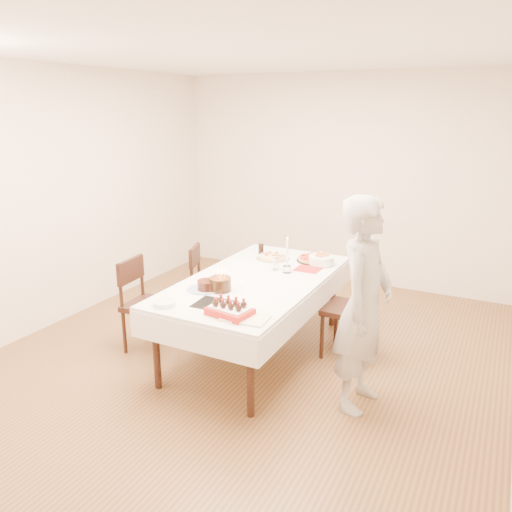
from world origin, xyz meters
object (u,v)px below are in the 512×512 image
at_px(person, 364,305).
at_px(pizza_pepperoni, 314,259).
at_px(pizza_white, 273,257).
at_px(dining_table, 256,316).
at_px(taper_candle, 287,255).
at_px(strawberry_box, 230,310).
at_px(chair_left_dessert, 150,305).
at_px(birthday_cake, 220,280).
at_px(chair_right_savory, 349,309).
at_px(cola_glass, 261,249).
at_px(layer_cake, 207,285).
at_px(chair_left_savory, 211,283).
at_px(pasta_bowl, 321,260).

height_order(person, pizza_pepperoni, person).
distance_m(person, pizza_white, 1.60).
bearing_deg(dining_table, pizza_pepperoni, 70.19).
bearing_deg(taper_candle, strawberry_box, -88.58).
xyz_separation_m(chair_left_dessert, strawberry_box, (1.16, -0.45, 0.34)).
distance_m(chair_left_dessert, taper_candle, 1.40).
bearing_deg(birthday_cake, taper_candle, 66.50).
bearing_deg(person, pizza_pepperoni, 40.19).
relative_size(chair_right_savory, pizza_white, 2.69).
bearing_deg(cola_glass, pizza_white, -32.66).
height_order(layer_cake, birthday_cake, birthday_cake).
relative_size(dining_table, chair_right_savory, 2.32).
xyz_separation_m(chair_left_savory, pizza_pepperoni, (1.07, 0.28, 0.35)).
bearing_deg(taper_candle, cola_glass, 137.84).
bearing_deg(chair_right_savory, taper_candle, -171.60).
relative_size(chair_left_savory, birthday_cake, 4.45).
bearing_deg(pizza_pepperoni, layer_cake, -112.35).
xyz_separation_m(person, birthday_cake, (-1.24, -0.04, 0.01)).
bearing_deg(pasta_bowl, cola_glass, 174.26).
bearing_deg(taper_candle, layer_cake, -118.60).
relative_size(pasta_bowl, strawberry_box, 0.77).
bearing_deg(pasta_bowl, chair_left_dessert, -141.19).
height_order(chair_right_savory, birthday_cake, birthday_cake).
height_order(cola_glass, layer_cake, cola_glass).
xyz_separation_m(pizza_white, pizza_pepperoni, (0.40, 0.14, 0.00)).
distance_m(chair_left_savory, layer_cake, 1.17).
relative_size(chair_left_dessert, pasta_bowl, 3.52).
bearing_deg(chair_left_savory, birthday_cake, 106.98).
distance_m(chair_left_savory, taper_candle, 1.12).
relative_size(pizza_white, pizza_pepperoni, 0.99).
xyz_separation_m(dining_table, cola_glass, (-0.33, 0.75, 0.43)).
xyz_separation_m(chair_left_savory, taper_candle, (0.98, -0.19, 0.51)).
bearing_deg(taper_candle, pasta_bowl, 62.38).
bearing_deg(dining_table, strawberry_box, -75.95).
height_order(taper_candle, layer_cake, taper_candle).
bearing_deg(chair_right_savory, layer_cake, -138.95).
bearing_deg(taper_candle, chair_left_dessert, -148.87).
distance_m(chair_left_dessert, person, 2.10).
distance_m(chair_right_savory, pizza_white, 1.00).
bearing_deg(layer_cake, chair_left_dessert, 173.81).
relative_size(pizza_white, strawberry_box, 1.03).
bearing_deg(chair_right_savory, birthday_cake, -137.54).
relative_size(chair_right_savory, birthday_cake, 4.90).
bearing_deg(birthday_cake, layer_cake, -156.04).
distance_m(dining_table, taper_candle, 0.65).
height_order(taper_candle, strawberry_box, taper_candle).
xyz_separation_m(chair_left_dessert, birthday_cake, (0.82, -0.03, 0.40)).
bearing_deg(strawberry_box, birthday_cake, 128.87).
distance_m(dining_table, birthday_cake, 0.65).
xyz_separation_m(chair_left_savory, birthday_cake, (0.67, -0.90, 0.43)).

